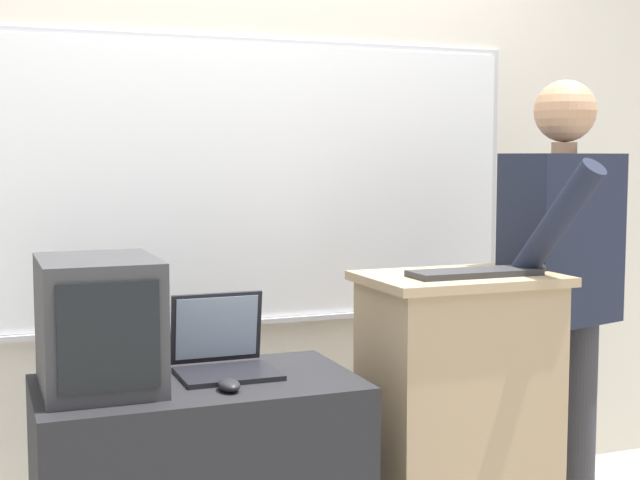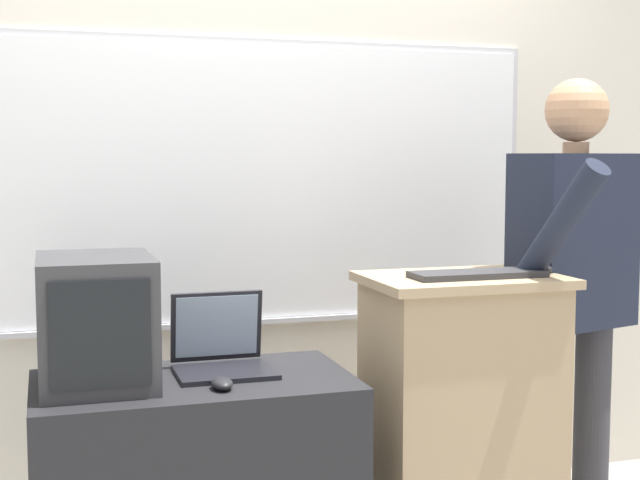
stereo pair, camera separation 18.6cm
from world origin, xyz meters
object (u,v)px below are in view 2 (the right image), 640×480
computer_mouse_by_keyboard (541,268)px  lectern_podium (461,430)px  laptop (221,350)px  computer_mouse_by_laptop (222,383)px  wireless_keyboard (478,274)px  person_presenter (573,279)px  crt_monitor (96,320)px

computer_mouse_by_keyboard → lectern_podium: bearing=172.1°
laptop → computer_mouse_by_laptop: 0.23m
laptop → lectern_podium: bearing=-5.0°
computer_mouse_by_laptop → wireless_keyboard: bearing=6.8°
wireless_keyboard → computer_mouse_by_laptop: bearing=-173.2°
person_presenter → computer_mouse_by_keyboard: bearing=-161.3°
crt_monitor → computer_mouse_by_laptop: bearing=-27.1°
computer_mouse_by_laptop → laptop: bearing=79.6°
laptop → crt_monitor: bearing=-171.7°
computer_mouse_by_laptop → crt_monitor: crt_monitor is taller
wireless_keyboard → crt_monitor: (-1.18, 0.07, -0.10)m
lectern_podium → person_presenter: 0.68m
wireless_keyboard → computer_mouse_by_keyboard: (0.24, 0.02, 0.01)m
laptop → wireless_keyboard: size_ratio=0.68×
lectern_podium → computer_mouse_by_keyboard: 0.60m
lectern_podium → computer_mouse_by_keyboard: bearing=-7.9°
person_presenter → wireless_keyboard: 0.50m
wireless_keyboard → crt_monitor: 1.19m
person_presenter → laptop: bearing=166.7°
person_presenter → computer_mouse_by_laptop: person_presenter is taller
person_presenter → wireless_keyboard: person_presenter is taller
wireless_keyboard → computer_mouse_by_keyboard: computer_mouse_by_keyboard is taller
wireless_keyboard → crt_monitor: bearing=176.7°
wireless_keyboard → computer_mouse_by_laptop: 0.90m
laptop → crt_monitor: crt_monitor is taller
laptop → wireless_keyboard: wireless_keyboard is taller
lectern_podium → crt_monitor: (-1.16, 0.01, 0.43)m
laptop → computer_mouse_by_keyboard: (1.05, -0.10, 0.23)m
laptop → crt_monitor: (-0.37, -0.05, 0.12)m
person_presenter → crt_monitor: person_presenter is taller
laptop → computer_mouse_by_laptop: (-0.04, -0.23, -0.05)m
lectern_podium → crt_monitor: size_ratio=2.37×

